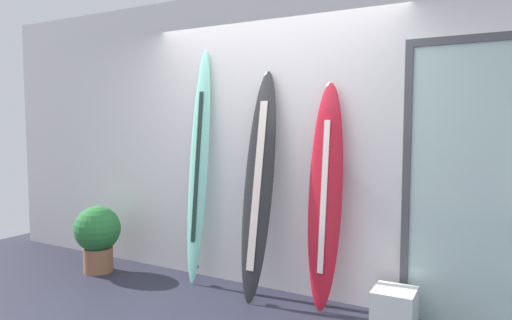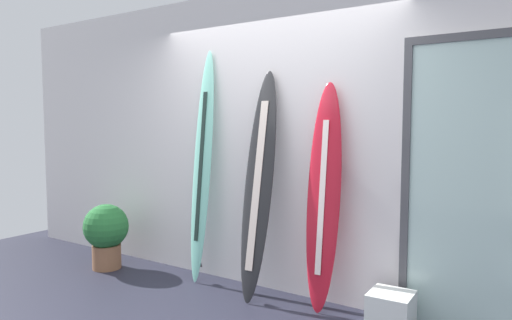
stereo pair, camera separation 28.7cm
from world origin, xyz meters
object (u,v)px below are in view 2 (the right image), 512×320
object	(u,v)px
surfboard_seafoam	(202,168)
surfboard_charcoal	(258,186)
glass_door	(488,184)
surfboard_crimson	(324,197)
potted_plant	(106,232)
display_block_left	(391,312)

from	to	relation	value
surfboard_seafoam	surfboard_charcoal	bearing A→B (deg)	-6.64
surfboard_charcoal	glass_door	bearing A→B (deg)	7.03
surfboard_seafoam	surfboard_charcoal	xyz separation A→B (m)	(0.72, -0.08, -0.11)
glass_door	surfboard_charcoal	bearing A→B (deg)	-172.97
surfboard_seafoam	surfboard_crimson	size ratio (longest dim) A/B	1.19
potted_plant	surfboard_seafoam	bearing A→B (deg)	15.15
surfboard_crimson	surfboard_charcoal	bearing A→B (deg)	-173.49
surfboard_charcoal	potted_plant	bearing A→B (deg)	-173.29
surfboard_crimson	display_block_left	xyz separation A→B (m)	(0.61, -0.10, -0.80)
potted_plant	surfboard_charcoal	bearing A→B (deg)	6.71
glass_door	potted_plant	xyz separation A→B (m)	(-3.62, -0.44, -0.74)
surfboard_charcoal	surfboard_crimson	size ratio (longest dim) A/B	1.07
surfboard_seafoam	surfboard_charcoal	world-z (taller)	surfboard_seafoam
display_block_left	glass_door	distance (m)	1.18
surfboard_seafoam	glass_door	world-z (taller)	surfboard_seafoam
surfboard_crimson	potted_plant	size ratio (longest dim) A/B	2.74
surfboard_seafoam	surfboard_crimson	distance (m)	1.33
surfboard_seafoam	surfboard_charcoal	distance (m)	0.73
surfboard_charcoal	glass_door	distance (m)	1.82
glass_door	potted_plant	bearing A→B (deg)	-173.13
glass_door	display_block_left	bearing A→B (deg)	-156.71
surfboard_seafoam	surfboard_charcoal	size ratio (longest dim) A/B	1.12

